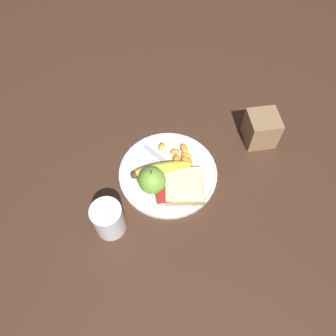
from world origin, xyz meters
TOP-DOWN VIEW (x-y plane):
  - ground_plane at (0.00, 0.00)m, footprint 3.00×3.00m
  - plate at (0.00, 0.00)m, footprint 0.26×0.26m
  - juice_glass at (0.13, -0.16)m, footprint 0.07×0.07m
  - apple at (0.04, -0.05)m, footprint 0.07×0.07m
  - banana at (0.00, -0.02)m, footprint 0.05×0.17m
  - bread_slice at (0.05, 0.03)m, footprint 0.12×0.11m
  - fork at (-0.02, 0.01)m, footprint 0.14×0.12m
  - jam_packet at (0.08, -0.02)m, footprint 0.05×0.04m
  - orange_segment_0 at (-0.02, 0.05)m, footprint 0.04×0.03m
  - orange_segment_1 at (-0.02, 0.06)m, footprint 0.03×0.02m
  - orange_segment_2 at (-0.06, 0.05)m, footprint 0.03×0.02m
  - orange_segment_3 at (-0.06, 0.03)m, footprint 0.02×0.03m
  - orange_segment_4 at (-0.04, 0.06)m, footprint 0.03×0.03m
  - orange_segment_5 at (-0.03, 0.03)m, footprint 0.04×0.03m
  - orange_segment_6 at (-0.08, -0.01)m, footprint 0.03×0.03m
  - condiment_caddy at (-0.08, 0.27)m, footprint 0.08×0.08m

SIDE VIEW (x-z plane):
  - ground_plane at x=0.00m, z-range 0.00..0.00m
  - plate at x=0.00m, z-range 0.00..0.02m
  - fork at x=-0.02m, z-range 0.01..0.02m
  - orange_segment_6 at x=-0.08m, z-range 0.01..0.03m
  - orange_segment_3 at x=-0.06m, z-range 0.01..0.03m
  - orange_segment_4 at x=-0.04m, z-range 0.01..0.03m
  - orange_segment_1 at x=-0.02m, z-range 0.01..0.03m
  - orange_segment_2 at x=-0.06m, z-range 0.01..0.03m
  - orange_segment_0 at x=-0.02m, z-range 0.01..0.03m
  - orange_segment_5 at x=-0.03m, z-range 0.01..0.03m
  - jam_packet at x=0.08m, z-range 0.01..0.03m
  - bread_slice at x=0.05m, z-range 0.01..0.03m
  - banana at x=0.00m, z-range 0.01..0.05m
  - juice_glass at x=0.13m, z-range 0.00..0.09m
  - condiment_caddy at x=-0.08m, z-range 0.00..0.09m
  - apple at x=0.04m, z-range 0.01..0.09m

